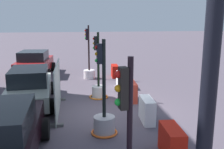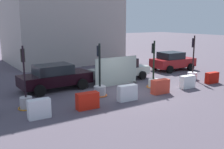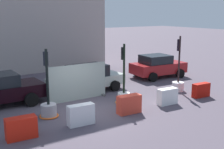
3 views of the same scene
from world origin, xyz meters
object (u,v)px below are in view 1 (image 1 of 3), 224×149
at_px(traffic_light_3, 89,70).
at_px(construction_barrier_2, 147,110).
at_px(car_silver_hatchback, 30,87).
at_px(construction_barrier_1, 172,142).
at_px(construction_barrier_5, 115,71).
at_px(traffic_light_2, 98,87).
at_px(street_lamp_post, 214,23).
at_px(traffic_light_1, 104,119).
at_px(construction_barrier_4, 121,80).
at_px(construction_barrier_3, 130,91).
at_px(car_red_compact, 35,63).

height_order(traffic_light_3, construction_barrier_2, traffic_light_3).
relative_size(construction_barrier_2, car_silver_hatchback, 0.25).
relative_size(construction_barrier_1, construction_barrier_5, 1.08).
height_order(traffic_light_2, traffic_light_3, traffic_light_3).
relative_size(traffic_light_3, street_lamp_post, 0.52).
distance_m(traffic_light_1, street_lamp_post, 6.54).
height_order(traffic_light_3, construction_barrier_4, traffic_light_3).
height_order(construction_barrier_5, car_silver_hatchback, car_silver_hatchback).
xyz_separation_m(traffic_light_1, construction_barrier_2, (0.77, -1.66, -0.07)).
distance_m(traffic_light_2, street_lamp_post, 10.20).
xyz_separation_m(traffic_light_1, car_silver_hatchback, (3.47, 2.85, 0.28)).
bearing_deg(construction_barrier_3, construction_barrier_5, -0.44).
xyz_separation_m(construction_barrier_5, car_silver_hatchback, (-4.74, 4.48, 0.40)).
xyz_separation_m(traffic_light_3, construction_barrier_1, (-9.79, -1.65, -0.12)).
bearing_deg(construction_barrier_2, traffic_light_3, 12.76).
distance_m(traffic_light_3, construction_barrier_2, 7.50).
distance_m(construction_barrier_4, car_silver_hatchback, 4.99).
bearing_deg(traffic_light_3, construction_barrier_5, -85.91).
distance_m(construction_barrier_3, car_silver_hatchback, 4.46).
height_order(construction_barrier_3, car_silver_hatchback, car_silver_hatchback).
bearing_deg(construction_barrier_1, construction_barrier_5, 0.12).
xyz_separation_m(construction_barrier_2, construction_barrier_4, (4.95, 0.07, -0.03)).
relative_size(construction_barrier_4, car_silver_hatchback, 0.23).
bearing_deg(construction_barrier_1, construction_barrier_4, 0.50).
bearing_deg(car_silver_hatchback, construction_barrier_3, -92.12).
height_order(traffic_light_3, car_silver_hatchback, traffic_light_3).
bearing_deg(traffic_light_2, car_red_compact, 33.38).
xyz_separation_m(car_red_compact, car_silver_hatchback, (-6.09, -0.62, -0.03)).
bearing_deg(traffic_light_1, construction_barrier_5, -11.24).
xyz_separation_m(construction_barrier_3, car_red_compact, (6.25, 5.07, 0.38)).
xyz_separation_m(construction_barrier_1, construction_barrier_4, (7.42, 0.06, -0.00)).
height_order(car_silver_hatchback, street_lamp_post, street_lamp_post).
xyz_separation_m(traffic_light_1, traffic_light_2, (3.99, -0.20, -0.01)).
height_order(construction_barrier_2, street_lamp_post, street_lamp_post).
bearing_deg(construction_barrier_5, street_lamp_post, 174.83).
relative_size(traffic_light_2, car_red_compact, 0.77).
bearing_deg(construction_barrier_5, traffic_light_3, 94.09).
distance_m(traffic_light_1, car_silver_hatchback, 4.49).
distance_m(construction_barrier_1, car_silver_hatchback, 6.86).
height_order(traffic_light_1, construction_barrier_1, traffic_light_1).
bearing_deg(car_red_compact, car_silver_hatchback, -174.15).
bearing_deg(construction_barrier_2, traffic_light_1, 115.05).
height_order(construction_barrier_4, car_red_compact, car_red_compact).
relative_size(construction_barrier_1, construction_barrier_3, 1.01).
bearing_deg(construction_barrier_5, car_red_compact, 75.16).
height_order(construction_barrier_2, construction_barrier_4, construction_barrier_2).
xyz_separation_m(traffic_light_3, car_red_compact, (1.47, 3.47, 0.27)).
xyz_separation_m(construction_barrier_4, car_silver_hatchback, (-2.26, 4.44, 0.37)).
xyz_separation_m(traffic_light_1, construction_barrier_5, (8.20, -1.63, -0.12)).
bearing_deg(construction_barrier_2, car_silver_hatchback, 59.14).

